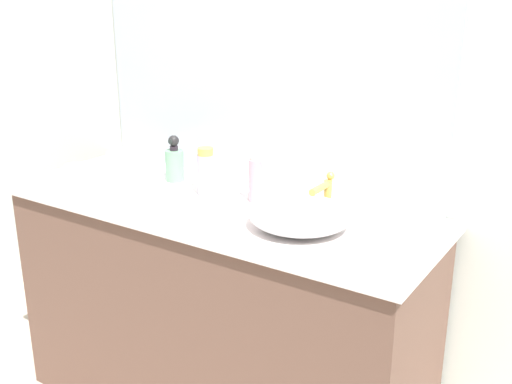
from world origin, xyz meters
name	(u,v)px	position (x,y,z in m)	size (l,w,h in m)	color
bathroom_wall_rear	(266,82)	(0.00, 0.73, 1.30)	(6.00, 0.06, 2.60)	silver
vanity_counter	(218,313)	(0.00, 0.39, 0.46)	(1.64, 0.60, 0.91)	brown
wall_mirror_panel	(260,50)	(0.00, 0.69, 1.42)	(1.50, 0.01, 1.03)	#B2BCC6
sink_basin	(300,215)	(0.38, 0.34, 0.95)	(0.33, 0.33, 0.09)	silver
faucet	(325,190)	(0.38, 0.51, 0.99)	(0.03, 0.15, 0.14)	gold
soap_dispenser	(175,162)	(-0.29, 0.51, 0.98)	(0.07, 0.07, 0.19)	#73A67F
lotion_bottle	(206,172)	(-0.08, 0.44, 1.00)	(0.06, 0.06, 0.18)	#C0ACD7
perfume_bottle	(255,179)	(0.12, 0.48, 0.99)	(0.05, 0.05, 0.18)	pink
tissue_box	(131,163)	(-0.46, 0.44, 0.97)	(0.15, 0.15, 0.15)	silver
candle_jar	(72,169)	(-0.71, 0.35, 0.93)	(0.06, 0.06, 0.04)	silver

